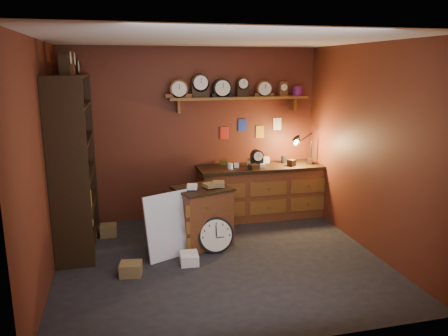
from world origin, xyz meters
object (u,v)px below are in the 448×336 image
at_px(workbench, 262,188).
at_px(big_round_clock, 216,235).
at_px(shelving_unit, 71,155).
at_px(low_cabinet, 203,214).

height_order(workbench, big_round_clock, workbench).
bearing_deg(big_round_clock, workbench, 49.00).
bearing_deg(shelving_unit, low_cabinet, -13.54).
height_order(shelving_unit, low_cabinet, shelving_unit).
distance_m(shelving_unit, low_cabinet, 1.92).
bearing_deg(shelving_unit, workbench, 9.87).
xyz_separation_m(low_cabinet, big_round_clock, (0.11, -0.30, -0.20)).
relative_size(shelving_unit, workbench, 1.24).
relative_size(workbench, low_cabinet, 2.32).
relative_size(workbench, big_round_clock, 4.35).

